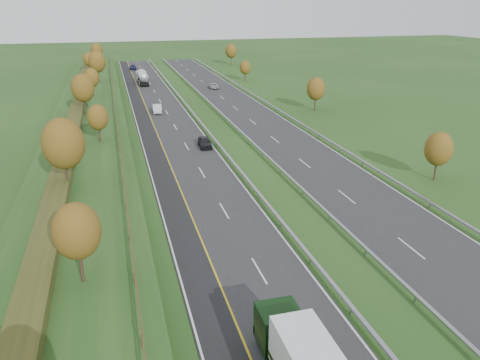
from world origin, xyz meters
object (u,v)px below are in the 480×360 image
Objects in this scene: car_dark_near at (205,142)px; car_oncoming at (214,86)px; car_silver_mid at (157,109)px; road_tanker at (143,77)px; car_small_far at (133,67)px.

car_dark_near is 0.95× the size of car_oncoming.
car_silver_mid is at bearing 61.02° from car_oncoming.
road_tanker reaches higher than car_dark_near.
car_dark_near is at bearing 81.58° from car_oncoming.
road_tanker is 20.52m from car_oncoming.
road_tanker is 61.64m from car_dark_near.
car_silver_mid is at bearing -90.45° from car_small_far.
car_dark_near reaches higher than car_small_far.
car_dark_near is at bearing -87.89° from car_small_far.
car_oncoming is at bearing -68.18° from car_small_far.
road_tanker is at bearing -89.44° from car_small_far.
car_small_far is (-0.90, 28.95, -1.13)m from road_tanker.
car_dark_near is 90.59m from car_small_far.
car_small_far is at bearing 96.58° from car_dark_near.
road_tanker is 2.34× the size of car_silver_mid.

